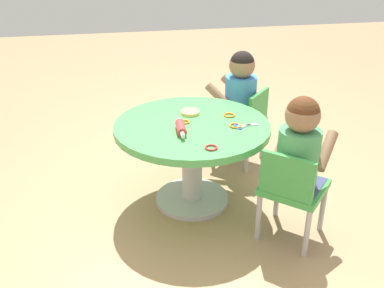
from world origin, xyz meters
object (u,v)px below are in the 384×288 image
child_chair_right (244,122)px  rolling_pin (181,128)px  seated_child_left (299,146)px  seated_child_right (240,89)px  child_chair_left (292,189)px  craft_scissors (243,126)px  craft_table (192,143)px

child_chair_right → rolling_pin: (-0.53, 0.53, 0.23)m
child_chair_right → seated_child_left: bearing=-179.5°
seated_child_left → child_chair_right: seated_child_left is taller
seated_child_right → rolling_pin: seated_child_right is taller
seated_child_left → seated_child_right: same height
child_chair_left → rolling_pin: bearing=55.6°
child_chair_right → rolling_pin: size_ratio=2.32×
seated_child_left → rolling_pin: 0.62m
child_chair_left → seated_child_left: (0.03, -0.03, 0.23)m
seated_child_right → child_chair_right: bearing=-133.0°
seated_child_right → craft_scissors: bearing=164.6°
child_chair_right → seated_child_right: seated_child_right is taller
craft_table → child_chair_left: (-0.45, -0.43, -0.08)m
child_chair_right → rolling_pin: 0.78m
craft_table → child_chair_right: 0.63m
child_chair_left → craft_scissors: size_ratio=3.89×
child_chair_left → seated_child_right: seated_child_right is taller
child_chair_left → craft_table: bearing=43.7°
seated_child_right → rolling_pin: size_ratio=2.21×
craft_table → child_chair_right: child_chair_right is taller
craft_scissors → craft_table: bearing=70.1°
craft_scissors → child_chair_right: bearing=-19.0°
craft_table → craft_scissors: bearing=-109.9°
seated_child_right → craft_scissors: (-0.55, 0.15, -0.02)m
seated_child_left → craft_scissors: seated_child_left is taller
craft_table → child_chair_left: size_ratio=1.64×
rolling_pin → craft_scissors: size_ratio=1.68×
rolling_pin → craft_scissors: 0.35m
craft_scissors → seated_child_left: bearing=-149.6°
child_chair_left → craft_scissors: 0.44m
seated_child_left → craft_scissors: bearing=30.4°
child_chair_left → craft_scissors: (0.35, 0.16, 0.21)m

